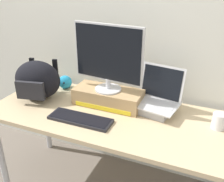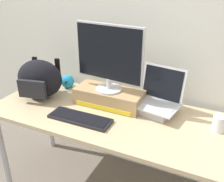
{
  "view_description": "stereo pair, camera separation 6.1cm",
  "coord_description": "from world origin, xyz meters",
  "px_view_note": "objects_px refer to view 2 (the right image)",
  "views": [
    {
      "loc": [
        0.6,
        -1.43,
        1.64
      ],
      "look_at": [
        0.0,
        0.0,
        0.91
      ],
      "focal_mm": 41.07,
      "sensor_mm": 36.0,
      "label": 1
    },
    {
      "loc": [
        0.66,
        -1.4,
        1.64
      ],
      "look_at": [
        0.0,
        0.0,
        0.91
      ],
      "focal_mm": 41.07,
      "sensor_mm": 36.0,
      "label": 2
    }
  ],
  "objects_px": {
    "toner_box_yellow": "(109,97)",
    "plush_toy": "(68,81)",
    "desktop_monitor": "(109,57)",
    "messenger_backpack": "(40,79)",
    "open_laptop": "(156,104)",
    "coffee_mug": "(220,123)",
    "external_keyboard": "(80,118)"
  },
  "relations": [
    {
      "from": "toner_box_yellow",
      "to": "plush_toy",
      "type": "height_order",
      "value": "toner_box_yellow"
    },
    {
      "from": "desktop_monitor",
      "to": "messenger_backpack",
      "type": "distance_m",
      "value": 0.6
    },
    {
      "from": "desktop_monitor",
      "to": "plush_toy",
      "type": "bearing_deg",
      "value": 170.03
    },
    {
      "from": "open_laptop",
      "to": "coffee_mug",
      "type": "distance_m",
      "value": 0.43
    },
    {
      "from": "toner_box_yellow",
      "to": "plush_toy",
      "type": "xyz_separation_m",
      "value": [
        -0.45,
        0.13,
        -0.0
      ]
    },
    {
      "from": "toner_box_yellow",
      "to": "external_keyboard",
      "type": "relative_size",
      "value": 1.16
    },
    {
      "from": "open_laptop",
      "to": "messenger_backpack",
      "type": "relative_size",
      "value": 0.89
    },
    {
      "from": "external_keyboard",
      "to": "messenger_backpack",
      "type": "xyz_separation_m",
      "value": [
        -0.46,
        0.18,
        0.14
      ]
    },
    {
      "from": "desktop_monitor",
      "to": "open_laptop",
      "type": "relative_size",
      "value": 1.49
    },
    {
      "from": "toner_box_yellow",
      "to": "coffee_mug",
      "type": "distance_m",
      "value": 0.77
    },
    {
      "from": "messenger_backpack",
      "to": "coffee_mug",
      "type": "height_order",
      "value": "messenger_backpack"
    },
    {
      "from": "desktop_monitor",
      "to": "external_keyboard",
      "type": "xyz_separation_m",
      "value": [
        -0.08,
        -0.28,
        -0.36
      ]
    },
    {
      "from": "messenger_backpack",
      "to": "plush_toy",
      "type": "height_order",
      "value": "messenger_backpack"
    },
    {
      "from": "toner_box_yellow",
      "to": "desktop_monitor",
      "type": "distance_m",
      "value": 0.31
    },
    {
      "from": "desktop_monitor",
      "to": "toner_box_yellow",
      "type": "bearing_deg",
      "value": 87.93
    },
    {
      "from": "messenger_backpack",
      "to": "external_keyboard",
      "type": "bearing_deg",
      "value": -33.13
    },
    {
      "from": "open_laptop",
      "to": "external_keyboard",
      "type": "xyz_separation_m",
      "value": [
        -0.43,
        -0.32,
        -0.05
      ]
    },
    {
      "from": "open_laptop",
      "to": "external_keyboard",
      "type": "height_order",
      "value": "open_laptop"
    },
    {
      "from": "coffee_mug",
      "to": "plush_toy",
      "type": "bearing_deg",
      "value": 173.0
    },
    {
      "from": "toner_box_yellow",
      "to": "desktop_monitor",
      "type": "bearing_deg",
      "value": -97.87
    },
    {
      "from": "desktop_monitor",
      "to": "messenger_backpack",
      "type": "xyz_separation_m",
      "value": [
        -0.54,
        -0.1,
        -0.22
      ]
    },
    {
      "from": "open_laptop",
      "to": "plush_toy",
      "type": "xyz_separation_m",
      "value": [
        -0.8,
        0.09,
        -0.01
      ]
    },
    {
      "from": "plush_toy",
      "to": "external_keyboard",
      "type": "bearing_deg",
      "value": -47.66
    },
    {
      "from": "external_keyboard",
      "to": "desktop_monitor",
      "type": "bearing_deg",
      "value": 73.5
    },
    {
      "from": "toner_box_yellow",
      "to": "coffee_mug",
      "type": "xyz_separation_m",
      "value": [
        0.77,
        -0.02,
        -0.01
      ]
    },
    {
      "from": "open_laptop",
      "to": "toner_box_yellow",
      "type": "bearing_deg",
      "value": -164.69
    },
    {
      "from": "open_laptop",
      "to": "plush_toy",
      "type": "relative_size",
      "value": 3.12
    },
    {
      "from": "coffee_mug",
      "to": "plush_toy",
      "type": "distance_m",
      "value": 1.23
    },
    {
      "from": "toner_box_yellow",
      "to": "messenger_backpack",
      "type": "bearing_deg",
      "value": -169.04
    },
    {
      "from": "toner_box_yellow",
      "to": "plush_toy",
      "type": "distance_m",
      "value": 0.47
    },
    {
      "from": "plush_toy",
      "to": "desktop_monitor",
      "type": "bearing_deg",
      "value": -15.77
    },
    {
      "from": "messenger_backpack",
      "to": "coffee_mug",
      "type": "xyz_separation_m",
      "value": [
        1.32,
        0.08,
        -0.1
      ]
    }
  ]
}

